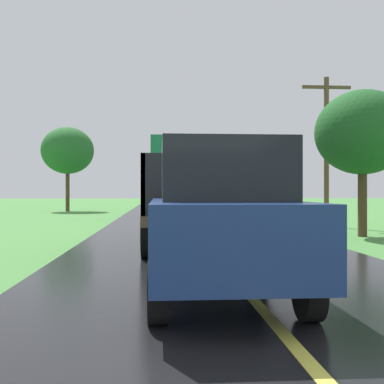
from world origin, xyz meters
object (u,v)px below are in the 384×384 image
at_px(banana_truck_near, 192,189).
at_px(utility_pole_roadside, 326,145).
at_px(roadside_tree_mid_right, 362,133).
at_px(following_car, 219,218).
at_px(banana_truck_far, 169,191).
at_px(roadside_tree_near_left, 68,151).

bearing_deg(banana_truck_near, utility_pole_roadside, 47.51).
height_order(banana_truck_near, roadside_tree_mid_right, roadside_tree_mid_right).
bearing_deg(following_car, utility_pole_roadside, 64.29).
relative_size(banana_truck_far, roadside_tree_near_left, 0.96).
bearing_deg(banana_truck_far, roadside_tree_near_left, 132.32).
relative_size(utility_pole_roadside, roadside_tree_near_left, 0.99).
height_order(utility_pole_roadside, following_car, utility_pole_roadside).
bearing_deg(banana_truck_near, roadside_tree_near_left, 108.40).
bearing_deg(roadside_tree_near_left, utility_pole_roadside, -50.08).
xyz_separation_m(banana_truck_near, utility_pole_roadside, (5.89, 6.43, 1.80)).
bearing_deg(roadside_tree_near_left, roadside_tree_mid_right, -57.04).
relative_size(roadside_tree_near_left, roadside_tree_mid_right, 1.32).
distance_m(banana_truck_near, following_car, 5.97).
bearing_deg(banana_truck_far, roadside_tree_mid_right, -64.47).
distance_m(banana_truck_near, banana_truck_far, 14.45).
bearing_deg(roadside_tree_mid_right, banana_truck_near, -157.12).
distance_m(banana_truck_near, utility_pole_roadside, 8.90).
xyz_separation_m(banana_truck_far, roadside_tree_mid_right, (5.79, -12.12, 1.78)).
height_order(roadside_tree_near_left, roadside_tree_mid_right, roadside_tree_near_left).
xyz_separation_m(banana_truck_near, following_car, (-0.07, -5.95, -0.41)).
xyz_separation_m(utility_pole_roadside, following_car, (-5.96, -12.38, -2.21)).
xyz_separation_m(utility_pole_roadside, roadside_tree_near_left, (-13.32, 15.92, 1.10)).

